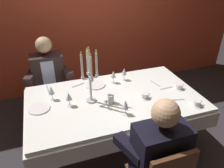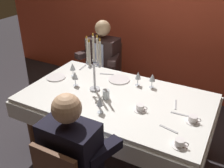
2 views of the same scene
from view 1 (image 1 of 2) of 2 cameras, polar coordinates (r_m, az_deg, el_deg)
name	(u,v)px [view 1 (image 1 of 2)]	position (r m, az deg, el deg)	size (l,w,h in m)	color
ground_plane	(114,146)	(2.93, 0.57, -15.74)	(12.00, 12.00, 0.00)	#322E33
back_wall	(81,12)	(3.74, -8.17, 18.04)	(6.00, 0.12, 2.70)	#D14A2E
dining_table	(114,106)	(2.52, 0.64, -5.76)	(1.94, 1.14, 0.74)	white
candelabra	(90,77)	(2.25, -5.76, 1.91)	(0.19, 0.19, 0.62)	silver
dinner_plate_0	(95,85)	(2.69, -4.45, -0.17)	(0.25, 0.25, 0.01)	white
dinner_plate_1	(39,108)	(2.39, -18.50, -6.06)	(0.22, 0.22, 0.01)	white
wine_glass_0	(69,96)	(2.30, -11.24, -3.14)	(0.07, 0.07, 0.16)	silver
wine_glass_1	(113,74)	(2.69, 0.33, 2.51)	(0.07, 0.07, 0.16)	silver
wine_glass_2	(124,72)	(2.76, 3.18, 3.23)	(0.07, 0.07, 0.16)	silver
wine_glass_3	(51,91)	(2.45, -15.55, -1.68)	(0.07, 0.07, 0.16)	silver
wine_glass_4	(125,105)	(2.14, 3.46, -5.36)	(0.07, 0.07, 0.16)	silver
water_tumbler_0	(111,99)	(2.34, -0.29, -3.89)	(0.07, 0.07, 0.10)	silver
coffee_cup_0	(145,96)	(2.46, 8.50, -3.08)	(0.13, 0.12, 0.06)	white
coffee_cup_1	(179,87)	(2.72, 17.04, -0.73)	(0.13, 0.12, 0.06)	white
coffee_cup_2	(197,103)	(2.47, 21.21, -4.75)	(0.13, 0.12, 0.06)	white
fork_0	(48,89)	(2.72, -16.41, -1.17)	(0.17, 0.02, 0.01)	#B7B7BC
fork_1	(78,85)	(2.72, -8.79, -0.25)	(0.17, 0.02, 0.01)	#B7B7BC
spoon_2	(155,84)	(2.77, 11.16, 0.11)	(0.17, 0.02, 0.01)	#B7B7BC
spoon_3	(177,100)	(2.51, 16.53, -3.95)	(0.17, 0.02, 0.01)	#B7B7BC
fork_4	(167,88)	(2.71, 14.03, -1.02)	(0.17, 0.02, 0.01)	#B7B7BC
seated_diner_0	(48,73)	(3.13, -16.32, 2.87)	(0.63, 0.48, 1.24)	brown
seated_diner_1	(160,154)	(1.87, 12.39, -17.31)	(0.63, 0.48, 1.24)	brown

